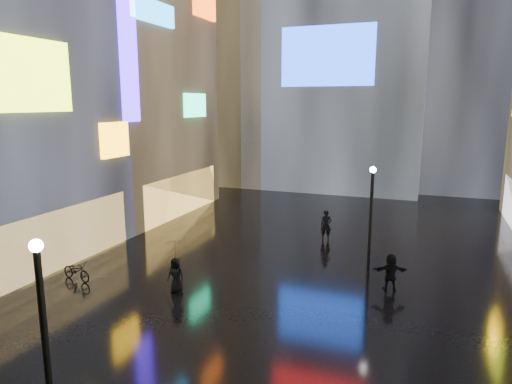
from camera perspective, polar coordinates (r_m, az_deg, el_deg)
The scene contains 11 objects.
ground at distance 24.77m, azimuth 6.65°, elevation -8.06°, with size 140.00×140.00×0.00m, color black.
building_left_far at distance 36.05m, azimuth -16.66°, elevation 15.23°, with size 10.28×12.00×22.00m.
tower_flank_right at distance 49.66m, azimuth 26.09°, elevation 20.35°, with size 12.00×12.00×34.00m, color black.
tower_flank_left at distance 49.08m, azimuth -2.98°, elevation 16.80°, with size 10.00×10.00×26.00m, color black.
lamp_near at distance 11.76m, azimuth -24.91°, elevation -15.94°, with size 0.30×0.30×5.20m.
lamp_far at distance 22.17m, azimuth 14.16°, elevation -2.67°, with size 0.30×0.30×5.20m.
pedestrian_4 at distance 20.31m, azimuth -9.97°, elevation -10.19°, with size 0.76×0.49×1.55m, color black.
pedestrian_5 at distance 21.07m, azimuth 16.46°, elevation -9.57°, with size 1.52×0.48×1.64m, color black.
pedestrian_6 at distance 27.62m, azimuth 8.76°, elevation -4.13°, with size 0.66×0.43×1.81m, color black.
umbrella_2 at distance 19.92m, azimuth -10.09°, elevation -7.02°, with size 0.88×0.90×0.81m, color black.
bicycle at distance 22.95m, azimuth -21.52°, elevation -9.13°, with size 0.62×1.76×0.93m, color black.
Camera 1 is at (5.59, -2.73, 8.08)m, focal length 32.00 mm.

